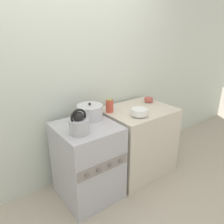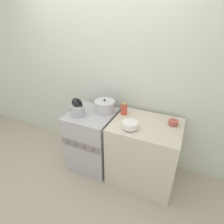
# 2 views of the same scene
# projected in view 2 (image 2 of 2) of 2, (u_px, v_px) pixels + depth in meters

# --- Properties ---
(ground_plane) EXTENTS (12.00, 12.00, 0.00)m
(ground_plane) POSITION_uv_depth(u_px,v_px,m) (84.00, 175.00, 2.48)
(ground_plane) COLOR #B2A893
(wall_back) EXTENTS (7.00, 0.06, 2.50)m
(wall_back) POSITION_uv_depth(u_px,v_px,m) (105.00, 76.00, 2.50)
(wall_back) COLOR silver
(wall_back) RESTS_ON ground_plane
(stove) EXTENTS (0.60, 0.64, 0.84)m
(stove) POSITION_uv_depth(u_px,v_px,m) (93.00, 139.00, 2.53)
(stove) COLOR #B2B2B7
(stove) RESTS_ON ground_plane
(counter) EXTENTS (0.83, 0.67, 0.85)m
(counter) POSITION_uv_depth(u_px,v_px,m) (144.00, 152.00, 2.28)
(counter) COLOR beige
(counter) RESTS_ON ground_plane
(kettle) EXTENTS (0.23, 0.19, 0.24)m
(kettle) POSITION_uv_depth(u_px,v_px,m) (78.00, 109.00, 2.25)
(kettle) COLOR #B2B2B7
(kettle) RESTS_ON stove
(cooking_pot) EXTENTS (0.28, 0.28, 0.18)m
(cooking_pot) POSITION_uv_depth(u_px,v_px,m) (105.00, 106.00, 2.36)
(cooking_pot) COLOR silver
(cooking_pot) RESTS_ON stove
(enamel_bowl) EXTENTS (0.18, 0.18, 0.08)m
(enamel_bowl) POSITION_uv_depth(u_px,v_px,m) (130.00, 125.00, 1.97)
(enamel_bowl) COLOR white
(enamel_bowl) RESTS_ON counter
(small_ceramic_bowl) EXTENTS (0.11, 0.11, 0.06)m
(small_ceramic_bowl) POSITION_uv_depth(u_px,v_px,m) (173.00, 122.00, 2.05)
(small_ceramic_bowl) COLOR #B75147
(small_ceramic_bowl) RESTS_ON counter
(storage_jar) EXTENTS (0.09, 0.09, 0.16)m
(storage_jar) POSITION_uv_depth(u_px,v_px,m) (124.00, 109.00, 2.27)
(storage_jar) COLOR #CC4C38
(storage_jar) RESTS_ON counter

